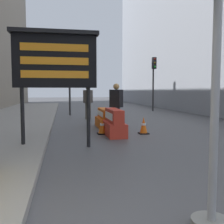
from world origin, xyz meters
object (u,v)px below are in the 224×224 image
at_px(traffic_cone_mid, 144,126).
at_px(traffic_light_near_curb, 70,75).
at_px(message_board, 55,61).
at_px(jersey_barrier_red_striped, 114,124).
at_px(traffic_light_far_side, 154,72).
at_px(traffic_cone_near, 102,126).
at_px(pedestrian_worker, 116,102).
at_px(jersey_barrier_orange_far, 105,119).
at_px(traffic_cone_far, 114,126).
at_px(pedestrian_passerby, 88,99).

bearing_deg(traffic_cone_mid, traffic_light_near_curb, 107.19).
bearing_deg(message_board, jersey_barrier_red_striped, 42.38).
bearing_deg(traffic_light_far_side, traffic_cone_near, -118.96).
xyz_separation_m(jersey_barrier_red_striped, pedestrian_worker, (0.37, 1.40, 0.67)).
distance_m(message_board, jersey_barrier_red_striped, 3.18).
bearing_deg(jersey_barrier_orange_far, jersey_barrier_red_striped, -90.00).
relative_size(traffic_light_far_side, pedestrian_worker, 2.21).
distance_m(traffic_cone_far, traffic_light_near_curb, 7.98).
bearing_deg(traffic_cone_far, pedestrian_passerby, 94.29).
bearing_deg(message_board, traffic_light_near_curb, 86.25).
xyz_separation_m(message_board, traffic_light_far_side, (6.86, 11.66, 0.60)).
relative_size(traffic_cone_far, traffic_light_near_curb, 0.19).
xyz_separation_m(traffic_cone_mid, traffic_light_near_curb, (-2.35, 7.61, 2.23)).
relative_size(jersey_barrier_red_striped, traffic_cone_mid, 2.78).
bearing_deg(jersey_barrier_red_striped, pedestrian_passerby, 93.78).
xyz_separation_m(message_board, traffic_cone_near, (1.52, 2.02, -2.00)).
bearing_deg(pedestrian_worker, pedestrian_passerby, 145.26).
height_order(traffic_light_near_curb, pedestrian_worker, traffic_light_near_curb).
xyz_separation_m(traffic_cone_far, traffic_light_far_side, (4.93, 9.82, 2.58)).
xyz_separation_m(message_board, traffic_cone_far, (1.93, 1.85, -1.97)).
xyz_separation_m(jersey_barrier_red_striped, jersey_barrier_orange_far, (-0.00, 1.96, -0.05)).
distance_m(jersey_barrier_red_striped, traffic_cone_mid, 1.09).
xyz_separation_m(traffic_cone_far, pedestrian_passerby, (-0.40, 5.34, 0.75)).
height_order(jersey_barrier_red_striped, traffic_light_near_curb, traffic_light_near_curb).
distance_m(traffic_cone_near, traffic_light_far_side, 11.33).
bearing_deg(traffic_cone_mid, pedestrian_worker, 118.40).
relative_size(jersey_barrier_red_striped, traffic_cone_near, 2.80).
height_order(jersey_barrier_red_striped, pedestrian_worker, pedestrian_worker).
relative_size(jersey_barrier_orange_far, traffic_cone_far, 2.78).
bearing_deg(jersey_barrier_red_striped, message_board, -137.62).
height_order(jersey_barrier_red_striped, traffic_light_far_side, traffic_light_far_side).
distance_m(jersey_barrier_red_striped, traffic_cone_far, 0.15).
relative_size(jersey_barrier_orange_far, traffic_light_far_side, 0.45).
relative_size(message_board, jersey_barrier_orange_far, 1.71).
height_order(traffic_cone_near, traffic_cone_far, traffic_cone_far).
height_order(traffic_light_far_side, pedestrian_passerby, traffic_light_far_side).
height_order(traffic_light_far_side, pedestrian_worker, traffic_light_far_side).
distance_m(jersey_barrier_orange_far, pedestrian_passerby, 3.60).
bearing_deg(jersey_barrier_orange_far, traffic_light_near_curb, 102.54).
height_order(jersey_barrier_orange_far, traffic_cone_near, jersey_barrier_orange_far).
distance_m(traffic_cone_mid, traffic_light_near_curb, 8.27).
distance_m(traffic_cone_near, pedestrian_worker, 1.54).
bearing_deg(traffic_light_far_side, traffic_cone_far, -116.67).
relative_size(jersey_barrier_orange_far, traffic_light_near_curb, 0.52).
height_order(traffic_cone_far, pedestrian_worker, pedestrian_worker).
distance_m(traffic_cone_mid, traffic_light_far_side, 10.92).
distance_m(jersey_barrier_red_striped, traffic_cone_near, 0.48).
bearing_deg(traffic_cone_near, traffic_light_near_curb, 96.99).
bearing_deg(pedestrian_worker, jersey_barrier_orange_far, 168.17).
xyz_separation_m(jersey_barrier_orange_far, traffic_light_far_side, (4.97, 7.98, 2.55)).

